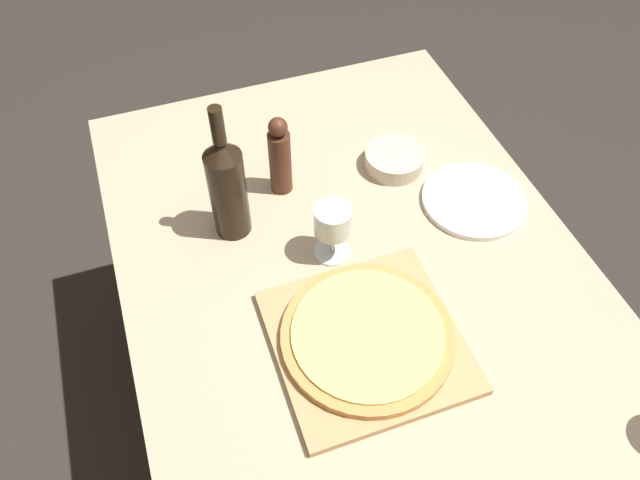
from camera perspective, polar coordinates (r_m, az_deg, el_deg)
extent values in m
plane|color=#2D2823|center=(2.00, 2.57, -16.49)|extent=(12.00, 12.00, 0.00)
cube|color=tan|center=(1.33, 3.69, -3.70)|extent=(0.98, 1.42, 0.03)
cylinder|color=brown|center=(2.00, -15.51, 0.90)|extent=(0.06, 0.06, 0.74)
cylinder|color=brown|center=(2.14, 7.44, 6.75)|extent=(0.06, 0.06, 0.74)
cube|color=tan|center=(1.23, 4.30, -9.18)|extent=(0.35, 0.35, 0.02)
cylinder|color=#C68947|center=(1.21, 4.35, -8.75)|extent=(0.33, 0.33, 0.02)
cylinder|color=#E0C66B|center=(1.20, 4.38, -8.45)|extent=(0.29, 0.29, 0.01)
cylinder|color=black|center=(1.34, -8.38, 4.19)|extent=(0.08, 0.08, 0.22)
cone|color=black|center=(1.25, -9.04, 8.20)|extent=(0.08, 0.08, 0.04)
cylinder|color=black|center=(1.21, -9.38, 10.27)|extent=(0.03, 0.03, 0.08)
cylinder|color=#4C2819|center=(1.43, -3.66, 7.10)|extent=(0.05, 0.05, 0.16)
sphere|color=#4C2819|center=(1.36, -3.88, 10.26)|extent=(0.04, 0.04, 0.04)
cylinder|color=silver|center=(1.36, 1.10, -1.06)|extent=(0.08, 0.08, 0.00)
cylinder|color=silver|center=(1.33, 1.13, -0.07)|extent=(0.01, 0.01, 0.07)
cylinder|color=silver|center=(1.28, 1.17, 1.81)|extent=(0.08, 0.08, 0.06)
cylinder|color=beige|center=(1.54, 6.80, 7.31)|extent=(0.14, 0.14, 0.04)
cylinder|color=silver|center=(1.49, 13.88, 3.56)|extent=(0.24, 0.24, 0.01)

